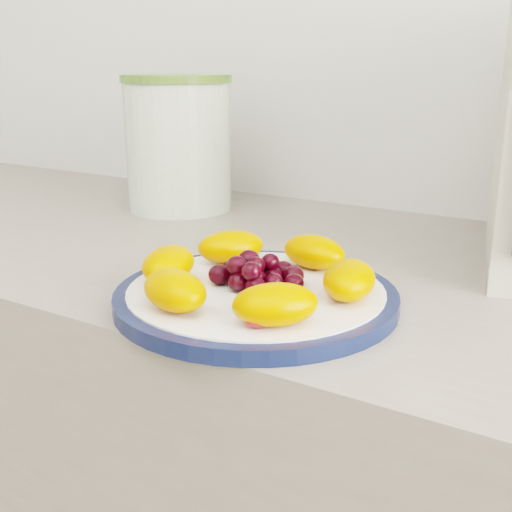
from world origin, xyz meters
The scene contains 5 objects.
plate_rim centered at (0.00, 1.02, 0.91)m, with size 0.28×0.28×0.01m, color #0E193D.
plate_face centered at (0.00, 1.02, 0.91)m, with size 0.25×0.25×0.02m, color white.
canister centered at (-0.33, 1.33, 1.00)m, with size 0.17×0.17×0.20m, color #346214.
canister_lid centered at (-0.33, 1.33, 1.11)m, with size 0.17×0.17×0.01m, color #52732E.
fruit_plate centered at (0.00, 1.02, 0.93)m, with size 0.24×0.24×0.04m.
Camera 1 is at (0.31, 0.52, 1.13)m, focal length 45.00 mm.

